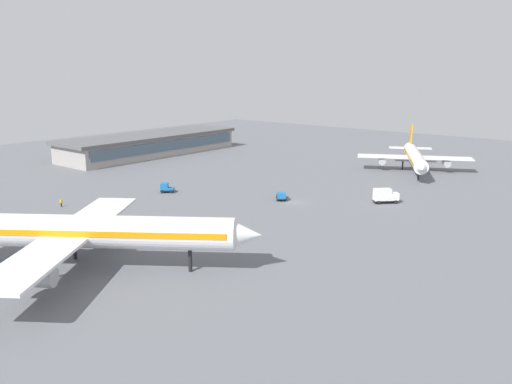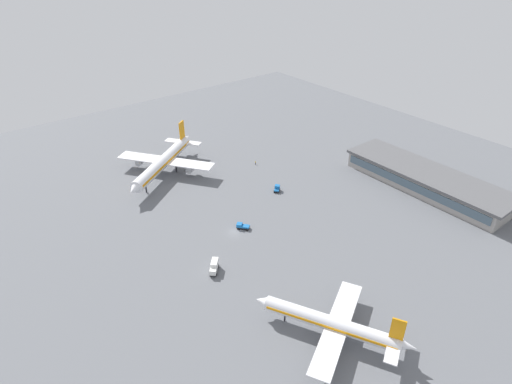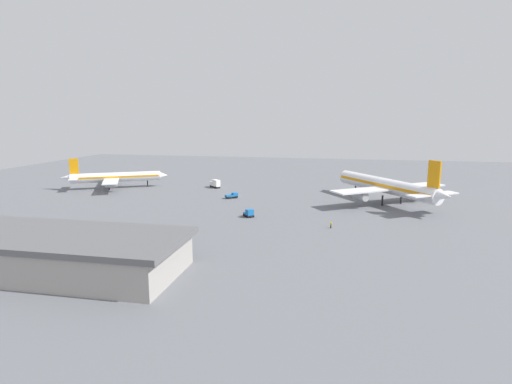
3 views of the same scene
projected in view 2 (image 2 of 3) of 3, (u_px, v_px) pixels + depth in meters
name	position (u px, v px, depth m)	size (l,w,h in m)	color
ground	(235.00, 232.00, 147.49)	(288.00, 288.00, 0.00)	slate
terminal_building	(427.00, 180.00, 171.53)	(67.03, 19.89, 7.31)	#9E9993
airplane_at_gate	(164.00, 161.00, 180.63)	(38.60, 45.66, 16.16)	white
airplane_taxiing	(332.00, 324.00, 106.86)	(37.78, 31.49, 12.49)	white
catering_truck	(214.00, 266.00, 129.62)	(5.37, 5.23, 3.30)	black
pushback_tractor	(242.00, 226.00, 148.85)	(4.62, 4.23, 1.90)	black
baggage_tug	(277.00, 188.00, 170.70)	(3.65, 3.74, 2.30)	black
ground_crew_worker	(255.00, 163.00, 190.66)	(0.53, 0.53, 1.67)	#1E2338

